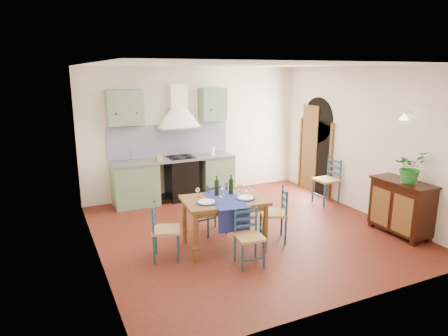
{
  "coord_description": "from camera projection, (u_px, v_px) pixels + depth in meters",
  "views": [
    {
      "loc": [
        -3.13,
        -5.71,
        2.7
      ],
      "look_at": [
        -0.32,
        0.3,
        1.09
      ],
      "focal_mm": 32.0,
      "sensor_mm": 36.0,
      "label": 1
    }
  ],
  "objects": [
    {
      "name": "floor",
      "position": [
        248.0,
        230.0,
        6.96
      ],
      "size": [
        5.0,
        5.0,
        0.0
      ],
      "primitive_type": "plane",
      "color": "#46160F",
      "rests_on": "ground"
    },
    {
      "name": "chair_right",
      "position": [
        275.0,
        214.0,
        6.46
      ],
      "size": [
        0.54,
        0.54,
        0.88
      ],
      "color": "navy",
      "rests_on": "ground"
    },
    {
      "name": "chair_far",
      "position": [
        213.0,
        207.0,
        6.74
      ],
      "size": [
        0.48,
        0.48,
        0.91
      ],
      "color": "navy",
      "rests_on": "ground"
    },
    {
      "name": "sideboard",
      "position": [
        401.0,
        205.0,
        6.7
      ],
      "size": [
        0.5,
        1.05,
        0.94
      ],
      "color": "black",
      "rests_on": "ground"
    },
    {
      "name": "ceiling",
      "position": [
        250.0,
        64.0,
        6.29
      ],
      "size": [
        5.0,
        5.0,
        0.01
      ],
      "primitive_type": "cube",
      "color": "white",
      "rests_on": "back_wall"
    },
    {
      "name": "chair_near",
      "position": [
        249.0,
        237.0,
        5.66
      ],
      "size": [
        0.42,
        0.42,
        0.8
      ],
      "color": "navy",
      "rests_on": "ground"
    },
    {
      "name": "chair_spare",
      "position": [
        328.0,
        180.0,
        8.32
      ],
      "size": [
        0.44,
        0.44,
        0.95
      ],
      "color": "navy",
      "rests_on": "ground"
    },
    {
      "name": "potted_plant",
      "position": [
        410.0,
        167.0,
        6.42
      ],
      "size": [
        0.54,
        0.49,
        0.53
      ],
      "primitive_type": "imported",
      "rotation": [
        0.0,
        0.0,
        0.16
      ],
      "color": "#257529",
      "rests_on": "sideboard"
    },
    {
      "name": "chair_left",
      "position": [
        164.0,
        230.0,
        5.82
      ],
      "size": [
        0.51,
        0.51,
        0.85
      ],
      "color": "navy",
      "rests_on": "ground"
    },
    {
      "name": "dining_table",
      "position": [
        224.0,
        205.0,
        6.14
      ],
      "size": [
        1.33,
        1.02,
        1.11
      ],
      "color": "brown",
      "rests_on": "ground"
    },
    {
      "name": "left_wall",
      "position": [
        93.0,
        167.0,
        5.6
      ],
      "size": [
        0.04,
        5.0,
        2.8
      ],
      "primitive_type": "cube",
      "color": "beige",
      "rests_on": "ground"
    },
    {
      "name": "back_wall",
      "position": [
        178.0,
        151.0,
        8.53
      ],
      "size": [
        5.0,
        0.96,
        2.8
      ],
      "color": "beige",
      "rests_on": "ground"
    },
    {
      "name": "right_wall",
      "position": [
        353.0,
        142.0,
        7.91
      ],
      "size": [
        0.26,
        5.0,
        2.8
      ],
      "color": "beige",
      "rests_on": "ground"
    }
  ]
}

